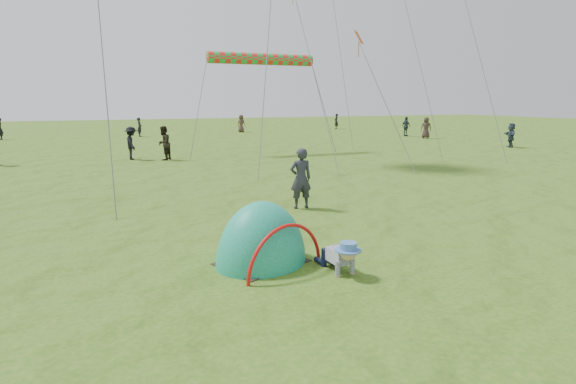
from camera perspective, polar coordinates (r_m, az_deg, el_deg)
name	(u,v)px	position (r m, az deg, el deg)	size (l,w,h in m)	color
ground	(303,278)	(7.96, 1.95, -10.87)	(140.00, 140.00, 0.00)	#2D5713
crawling_toddler	(341,255)	(8.15, 6.69, -7.97)	(0.59, 0.84, 0.64)	black
popup_tent	(262,263)	(8.67, -3.35, -8.95)	(1.84, 1.52, 2.38)	#147748
standing_adult	(301,178)	(12.71, 1.63, 1.73)	(0.63, 0.41, 1.73)	#272732
crowd_person_0	(0,129)	(41.88, -32.75, 6.76)	(0.61, 0.40, 1.68)	black
crowd_person_1	(164,143)	(24.01, -15.51, 5.99)	(0.85, 0.66, 1.74)	black
crowd_person_3	(132,143)	(24.71, -19.25, 5.87)	(1.10, 0.63, 1.71)	black
crowd_person_4	(426,128)	(38.24, 17.13, 7.81)	(0.83, 0.54, 1.71)	#342522
crowd_person_5	(511,135)	(32.93, 26.45, 6.48)	(1.47, 0.47, 1.58)	#263240
crowd_person_6	(336,121)	(49.02, 6.15, 8.92)	(0.59, 0.39, 1.62)	black
crowd_person_8	(406,126)	(40.04, 14.77, 8.05)	(0.97, 0.41, 1.66)	#263843
crowd_person_10	(241,123)	(43.83, -5.96, 8.65)	(0.82, 0.53, 1.67)	#413028
crowd_person_12	(140,127)	(40.34, -18.33, 7.83)	(0.59, 0.38, 1.60)	black
rainbow_tube_kite	(261,59)	(26.63, -3.41, 16.50)	(0.64, 0.64, 6.22)	red
diamond_kite_1	(359,37)	(23.74, 9.00, 18.83)	(0.75, 0.75, 0.00)	#D35317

